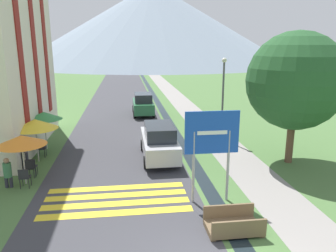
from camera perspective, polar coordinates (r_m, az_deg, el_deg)
ground_plane at (r=27.89m, az=-3.12°, el=2.11°), size 160.00×160.00×0.00m
road at (r=37.66m, az=-8.12°, el=5.10°), size 6.40×60.00×0.01m
footpath at (r=38.07m, az=1.14°, el=5.34°), size 2.20×60.00×0.01m
drainage_channel at (r=37.79m, az=-2.48°, el=5.26°), size 0.60×60.00×0.00m
crosswalk_marking at (r=12.91m, az=-8.93°, el=-12.51°), size 5.44×2.54×0.01m
mountain_distant at (r=104.89m, az=-2.57°, el=17.28°), size 81.90×81.90×23.55m
road_sign at (r=11.90m, az=7.63°, el=-2.68°), size 1.99×0.11×3.46m
footbridge at (r=10.95m, az=11.32°, el=-16.47°), size 1.70×1.10×0.65m
parked_car_near at (r=16.79m, az=-1.54°, el=-2.69°), size 1.76×4.43×1.82m
parked_car_far at (r=27.43m, az=-4.37°, el=3.83°), size 1.72×4.04×1.82m
cafe_chair_near_right at (r=15.79m, az=-22.70°, el=-6.43°), size 0.40×0.40×0.85m
cafe_chair_far_right at (r=18.61m, az=-21.23°, el=-3.26°), size 0.40×0.40×0.85m
cafe_chair_near_left at (r=15.69m, az=-22.93°, el=-6.58°), size 0.40×0.40×0.85m
cafe_chair_far_left at (r=18.27m, az=-21.22°, el=-3.58°), size 0.40×0.40×0.85m
cafe_chair_nearest at (r=14.69m, az=-23.73°, el=-8.05°), size 0.40×0.40×0.85m
cafe_umbrella_front_orange at (r=14.71m, az=-24.18°, el=-2.28°), size 2.01×2.01×2.13m
cafe_umbrella_middle_yellow at (r=17.33m, az=-22.13°, el=0.32°), size 2.17×2.17×2.19m
cafe_umbrella_rear_green at (r=19.33m, az=-20.79°, el=1.69°), size 1.95×1.95×2.13m
person_seated_far at (r=14.98m, az=-26.17°, el=-7.09°), size 0.32×0.32×1.28m
person_standing_terrace at (r=16.63m, az=-23.79°, el=-3.88°), size 0.32×0.32×1.67m
streetlamp at (r=20.05m, az=9.56°, el=5.88°), size 0.28×0.28×4.98m
tree_by_path at (r=16.75m, az=21.34°, el=7.32°), size 4.67×4.67×6.40m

